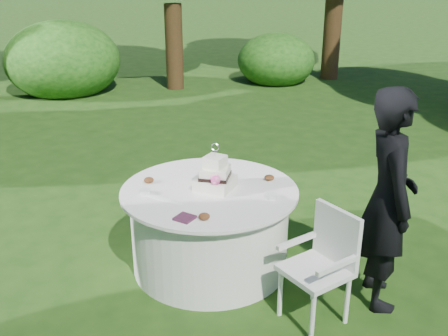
{
  "coord_description": "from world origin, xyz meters",
  "views": [
    {
      "loc": [
        2.29,
        -3.51,
        2.64
      ],
      "look_at": [
        0.15,
        0.0,
        1.0
      ],
      "focal_mm": 42.0,
      "sensor_mm": 36.0,
      "label": 1
    }
  ],
  "objects": [
    {
      "name": "ground",
      "position": [
        0.0,
        0.0,
        0.0
      ],
      "size": [
        80.0,
        80.0,
        0.0
      ],
      "primitive_type": "plane",
      "color": "#19390F",
      "rests_on": "ground"
    },
    {
      "name": "napkins",
      "position": [
        0.15,
        -0.58,
        0.78
      ],
      "size": [
        0.14,
        0.14,
        0.02
      ],
      "primitive_type": "cube",
      "color": "#461E35",
      "rests_on": "table"
    },
    {
      "name": "feather_plume",
      "position": [
        -0.23,
        -0.39,
        0.78
      ],
      "size": [
        0.48,
        0.07,
        0.01
      ],
      "primitive_type": "ellipsoid",
      "color": "white",
      "rests_on": "table"
    },
    {
      "name": "guest",
      "position": [
        1.46,
        0.31,
        0.9
      ],
      "size": [
        0.71,
        0.78,
        1.8
      ],
      "primitive_type": "imported",
      "rotation": [
        0.0,
        0.0,
        2.11
      ],
      "color": "black",
      "rests_on": "ground"
    },
    {
      "name": "table",
      "position": [
        0.0,
        0.0,
        0.39
      ],
      "size": [
        1.56,
        1.56,
        0.77
      ],
      "color": "silver",
      "rests_on": "ground"
    },
    {
      "name": "cake",
      "position": [
        0.04,
        0.04,
        0.88
      ],
      "size": [
        0.34,
        0.34,
        0.42
      ],
      "color": "beige",
      "rests_on": "table"
    },
    {
      "name": "chair",
      "position": [
        1.14,
        -0.16,
        0.52
      ],
      "size": [
        0.59,
        0.59,
        0.9
      ],
      "color": "white",
      "rests_on": "ground"
    },
    {
      "name": "votives",
      "position": [
        -0.06,
        0.07,
        0.79
      ],
      "size": [
        1.06,
        0.96,
        0.04
      ],
      "color": "silver",
      "rests_on": "table"
    },
    {
      "name": "petal_cups",
      "position": [
        0.03,
        -0.07,
        0.79
      ],
      "size": [
        0.99,
        1.04,
        0.05
      ],
      "color": "#562D16",
      "rests_on": "table"
    }
  ]
}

